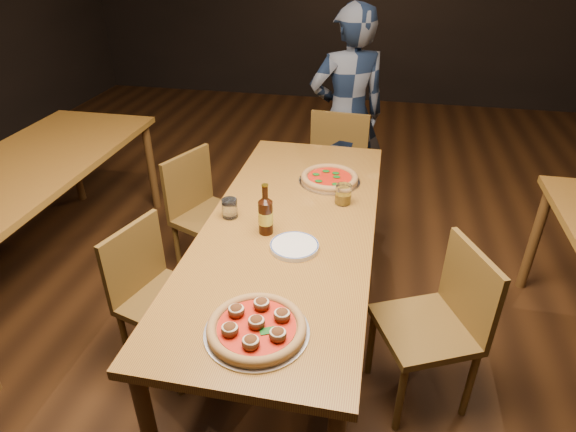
% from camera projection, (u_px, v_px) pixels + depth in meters
% --- Properties ---
extents(ground, '(9.00, 9.00, 0.00)m').
position_uv_depth(ground, '(290.00, 337.00, 2.69)').
color(ground, black).
extents(table_main, '(0.80, 2.00, 0.75)m').
position_uv_depth(table_main, '(290.00, 236.00, 2.34)').
color(table_main, brown).
rests_on(table_main, ground).
extents(table_left, '(0.80, 2.00, 0.75)m').
position_uv_depth(table_left, '(22.00, 178.00, 2.88)').
color(table_left, brown).
rests_on(table_left, ground).
extents(chair_main_nw, '(0.47, 0.47, 0.81)m').
position_uv_depth(chair_main_nw, '(167.00, 300.00, 2.35)').
color(chair_main_nw, brown).
rests_on(chair_main_nw, ground).
extents(chair_main_sw, '(0.51, 0.51, 0.84)m').
position_uv_depth(chair_main_sw, '(213.00, 217.00, 2.99)').
color(chair_main_sw, brown).
rests_on(chair_main_sw, ground).
extents(chair_main_e, '(0.52, 0.52, 0.85)m').
position_uv_depth(chair_main_e, '(425.00, 328.00, 2.16)').
color(chair_main_e, brown).
rests_on(chair_main_e, ground).
extents(chair_end, '(0.45, 0.45, 0.90)m').
position_uv_depth(chair_end, '(333.00, 177.00, 3.42)').
color(chair_end, brown).
rests_on(chair_end, ground).
extents(pizza_meatball, '(0.37, 0.37, 0.07)m').
position_uv_depth(pizza_meatball, '(257.00, 327.00, 1.67)').
color(pizza_meatball, '#B7B7BF').
rests_on(pizza_meatball, table_main).
extents(pizza_margherita, '(0.34, 0.34, 0.05)m').
position_uv_depth(pizza_margherita, '(330.00, 178.00, 2.68)').
color(pizza_margherita, '#B7B7BF').
rests_on(pizza_margherita, table_main).
extents(plate_stack, '(0.22, 0.22, 0.02)m').
position_uv_depth(plate_stack, '(294.00, 246.00, 2.12)').
color(plate_stack, white).
rests_on(plate_stack, table_main).
extents(beer_bottle, '(0.07, 0.07, 0.24)m').
position_uv_depth(beer_bottle, '(266.00, 216.00, 2.19)').
color(beer_bottle, black).
rests_on(beer_bottle, table_main).
extents(water_glass, '(0.08, 0.08, 0.09)m').
position_uv_depth(water_glass, '(230.00, 208.00, 2.34)').
color(water_glass, white).
rests_on(water_glass, table_main).
extents(amber_glass, '(0.08, 0.08, 0.10)m').
position_uv_depth(amber_glass, '(343.00, 194.00, 2.45)').
color(amber_glass, '#9C6E11').
rests_on(amber_glass, table_main).
extents(diner, '(0.68, 0.58, 1.57)m').
position_uv_depth(diner, '(347.00, 117.00, 3.51)').
color(diner, black).
rests_on(diner, ground).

